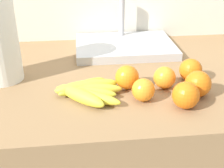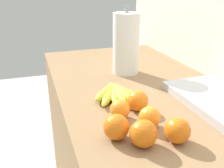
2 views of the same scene
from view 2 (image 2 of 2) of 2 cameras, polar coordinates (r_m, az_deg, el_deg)
The scene contains 10 objects.
wall_back at distance 1.37m, azimuth 23.24°, elevation -10.12°, with size 2.04×0.06×1.30m, color silver.
banana_bunch at distance 1.00m, azimuth 0.68°, elevation -1.98°, with size 0.21×0.20×0.04m.
orange_back_right at distance 0.84m, azimuth 1.84°, elevation -5.73°, with size 0.07×0.07×0.07m, color orange.
orange_back_left at distance 0.74m, azimuth 0.98°, elevation -9.70°, with size 0.08×0.08×0.08m, color orange.
orange_front at distance 0.80m, azimuth 8.52°, elevation -7.45°, with size 0.07×0.07×0.07m, color orange.
orange_far_right at distance 0.75m, azimuth 14.59°, elevation -10.16°, with size 0.07×0.07×0.07m, color orange.
orange_center at distance 0.90m, azimuth 5.83°, elevation -3.78°, with size 0.07×0.07×0.07m, color orange.
orange_right at distance 0.71m, azimuth 7.13°, elevation -11.08°, with size 0.08×0.08×0.08m, color orange.
paper_towel_roll at distance 1.25m, azimuth 3.17°, elevation 9.07°, with size 0.13×0.13×0.33m.
sink_basin at distance 1.04m, azimuth 23.33°, elevation -2.94°, with size 0.40×0.28×0.20m.
Camera 2 is at (0.84, -0.44, 1.34)m, focal length 40.38 mm.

